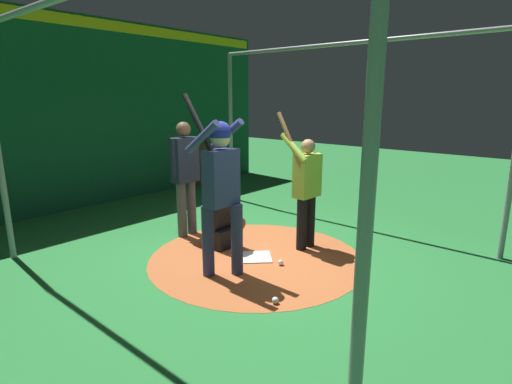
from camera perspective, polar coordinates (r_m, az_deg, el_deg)
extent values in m
plane|color=#287A38|center=(5.70, 0.00, -9.33)|extent=(25.60, 25.60, 0.00)
cylinder|color=#B76033|center=(5.70, 0.00, -9.30)|extent=(2.98, 2.98, 0.01)
cube|color=white|center=(5.69, 0.00, -9.22)|extent=(0.59, 0.59, 0.01)
cylinder|color=navy|center=(5.06, -2.73, -6.81)|extent=(0.15, 0.15, 0.91)
cylinder|color=navy|center=(5.04, -6.85, -6.96)|extent=(0.15, 0.15, 0.91)
cube|color=navy|center=(4.83, -4.97, 2.02)|extent=(0.22, 0.44, 0.68)
cylinder|color=navy|center=(4.97, -4.26, 8.11)|extent=(0.55, 0.09, 0.42)
cylinder|color=navy|center=(4.70, -7.70, 7.73)|extent=(0.55, 0.09, 0.42)
sphere|color=beige|center=(4.76, -5.09, 7.67)|extent=(0.24, 0.24, 0.24)
sphere|color=navy|center=(4.75, -5.11, 8.44)|extent=(0.26, 0.26, 0.26)
cylinder|color=black|center=(4.82, -8.12, 9.38)|extent=(0.54, 0.06, 0.73)
cube|color=black|center=(6.09, -5.07, -6.36)|extent=(0.40, 0.40, 0.29)
cube|color=black|center=(5.95, -4.87, -3.11)|extent=(0.31, 0.40, 0.48)
sphere|color=#9E704C|center=(5.85, -4.80, -0.04)|extent=(0.22, 0.22, 0.22)
cube|color=gray|center=(5.78, -4.11, -0.18)|extent=(0.03, 0.20, 0.20)
ellipsoid|color=brown|center=(5.84, -2.49, -4.64)|extent=(0.12, 0.28, 0.22)
cylinder|color=#4C4C51|center=(6.63, -9.18, -2.16)|extent=(0.15, 0.15, 0.89)
cylinder|color=#4C4C51|center=(6.51, -10.52, -2.51)|extent=(0.15, 0.15, 0.89)
cube|color=#1E2338|center=(6.40, -10.12, 4.53)|extent=(0.22, 0.42, 0.70)
cylinder|color=#1E2338|center=(6.52, -8.77, 5.23)|extent=(0.09, 0.09, 0.59)
cylinder|color=#1E2338|center=(6.27, -11.57, 4.79)|extent=(0.09, 0.09, 0.59)
sphere|color=brown|center=(6.35, -10.30, 8.79)|extent=(0.23, 0.23, 0.23)
cylinder|color=black|center=(6.05, 7.68, -4.11)|extent=(0.15, 0.15, 0.79)
cylinder|color=black|center=(5.90, 6.52, -4.54)|extent=(0.15, 0.15, 0.79)
cube|color=#A3C33F|center=(5.80, 7.31, 2.32)|extent=(0.25, 0.43, 0.62)
cylinder|color=#A3C33F|center=(5.95, 8.49, 3.04)|extent=(0.09, 0.09, 0.52)
cylinder|color=#A3C33F|center=(5.64, 5.38, 6.33)|extent=(0.46, 0.12, 0.41)
sphere|color=#9E704C|center=(5.74, 7.44, 6.46)|extent=(0.20, 0.20, 0.20)
cylinder|color=olive|center=(5.68, 4.77, 7.56)|extent=(0.46, 0.09, 0.74)
cube|color=#145133|center=(8.87, -23.02, 10.23)|extent=(0.20, 9.60, 3.74)
cube|color=yellow|center=(8.88, -23.76, 21.37)|extent=(0.03, 9.41, 0.20)
cylinder|color=gray|center=(2.07, 15.21, -6.18)|extent=(0.08, 0.08, 3.05)
cylinder|color=gray|center=(8.67, -3.62, 8.90)|extent=(0.08, 0.08, 3.05)
cylinder|color=gray|center=(7.13, 12.39, 19.94)|extent=(5.21, 0.07, 0.07)
cube|color=olive|center=(10.31, -8.20, 3.90)|extent=(0.82, 0.04, 1.05)
cylinder|color=tan|center=(10.60, -9.05, 3.49)|extent=(0.06, 0.15, 0.82)
cylinder|color=tan|center=(10.51, -8.63, 3.57)|extent=(0.06, 0.14, 0.87)
cylinder|color=black|center=(10.42, -8.19, 3.42)|extent=(0.06, 0.16, 0.84)
cylinder|color=tan|center=(10.33, -7.75, 3.44)|extent=(0.06, 0.16, 0.88)
cylinder|color=black|center=(10.24, -7.31, 3.36)|extent=(0.06, 0.21, 0.87)
cylinder|color=black|center=(10.15, -6.85, 3.25)|extent=(0.06, 0.14, 0.86)
sphere|color=white|center=(4.52, 2.76, -15.14)|extent=(0.07, 0.07, 0.07)
sphere|color=white|center=(5.45, 3.53, -9.96)|extent=(0.07, 0.07, 0.07)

